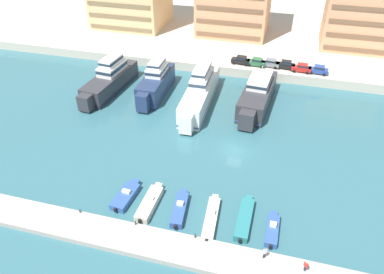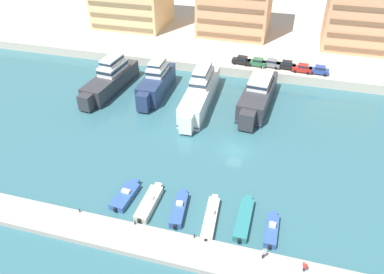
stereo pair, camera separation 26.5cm
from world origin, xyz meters
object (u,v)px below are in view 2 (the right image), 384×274
at_px(motorboat_blue_far_left, 126,195).
at_px(car_blue_center_right, 319,70).
at_px(motorboat_blue_mid_left, 179,209).
at_px(motorboat_cream_center_left, 211,218).
at_px(yacht_charcoal_far_left, 111,79).
at_px(motorboat_cream_left, 149,203).
at_px(yacht_navy_left, 156,82).
at_px(yacht_white_mid_left, 200,91).
at_px(yacht_charcoal_center_left, 258,95).
at_px(car_grey_mid_left, 271,63).
at_px(motorboat_teal_center, 244,219).
at_px(car_black_center_left, 286,65).
at_px(car_green_left, 257,62).
at_px(pedestrian_near_edge, 264,253).
at_px(pedestrian_mid_deck, 305,266).
at_px(car_red_center, 302,68).
at_px(motorboat_blue_center_right, 272,230).
at_px(car_black_far_left, 242,60).

bearing_deg(motorboat_blue_far_left, car_blue_center_right, 59.57).
bearing_deg(motorboat_blue_mid_left, motorboat_cream_center_left, -5.54).
xyz_separation_m(yacht_charcoal_far_left, motorboat_cream_left, (19.57, -29.23, -1.89)).
xyz_separation_m(yacht_navy_left, yacht_white_mid_left, (9.61, -1.39, 0.08)).
bearing_deg(yacht_charcoal_center_left, yacht_white_mid_left, -168.47).
distance_m(yacht_navy_left, car_grey_mid_left, 26.06).
distance_m(yacht_charcoal_far_left, car_grey_mid_left, 34.89).
distance_m(yacht_white_mid_left, motorboat_teal_center, 31.07).
xyz_separation_m(yacht_navy_left, car_black_center_left, (24.84, 14.61, 0.48)).
xyz_separation_m(car_green_left, pedestrian_near_edge, (7.35, -49.46, -1.31)).
distance_m(car_green_left, pedestrian_mid_deck, 51.40).
xyz_separation_m(motorboat_cream_center_left, car_green_left, (-0.03, 44.83, 2.57)).
height_order(yacht_charcoal_far_left, pedestrian_near_edge, yacht_charcoal_far_left).
bearing_deg(pedestrian_near_edge, car_green_left, 98.45).
height_order(motorboat_blue_far_left, car_red_center, car_red_center).
distance_m(motorboat_blue_mid_left, car_green_left, 44.69).
bearing_deg(car_green_left, yacht_charcoal_center_left, -81.98).
bearing_deg(car_black_center_left, motorboat_cream_left, -108.49).
xyz_separation_m(yacht_white_mid_left, pedestrian_mid_deck, (20.89, -34.24, -0.94)).
bearing_deg(car_grey_mid_left, pedestrian_near_edge, -85.01).
distance_m(yacht_charcoal_center_left, motorboat_teal_center, 30.40).
height_order(motorboat_blue_center_right, car_green_left, car_green_left).
distance_m(car_black_far_left, car_black_center_left, 9.82).
bearing_deg(yacht_white_mid_left, motorboat_blue_far_left, -96.94).
bearing_deg(car_black_center_left, motorboat_teal_center, -92.66).
relative_size(yacht_charcoal_far_left, motorboat_cream_left, 2.60).
relative_size(yacht_charcoal_center_left, motorboat_blue_mid_left, 2.85).
bearing_deg(pedestrian_near_edge, yacht_white_mid_left, 115.75).
relative_size(motorboat_cream_center_left, pedestrian_mid_deck, 5.23).
xyz_separation_m(yacht_charcoal_far_left, pedestrian_mid_deck, (40.19, -34.73, -0.73)).
height_order(motorboat_blue_far_left, motorboat_blue_center_right, motorboat_blue_center_right).
bearing_deg(yacht_charcoal_far_left, car_green_left, 28.36).
height_order(yacht_navy_left, yacht_white_mid_left, yacht_white_mid_left).
distance_m(motorboat_teal_center, pedestrian_near_edge, 6.59).
height_order(motorboat_teal_center, car_black_far_left, car_black_far_left).
bearing_deg(motorboat_blue_far_left, pedestrian_near_edge, -15.56).
relative_size(motorboat_cream_left, car_black_far_left, 1.75).
bearing_deg(car_red_center, motorboat_blue_far_left, -116.92).
bearing_deg(yacht_charcoal_center_left, yacht_charcoal_far_left, -176.74).
height_order(pedestrian_near_edge, pedestrian_mid_deck, pedestrian_near_edge).
bearing_deg(car_blue_center_right, motorboat_blue_far_left, -120.43).
relative_size(car_black_far_left, car_black_center_left, 1.02).
bearing_deg(car_red_center, car_green_left, 177.41).
bearing_deg(motorboat_cream_center_left, car_grey_mid_left, 86.24).
height_order(motorboat_cream_center_left, car_black_center_left, car_black_center_left).
distance_m(motorboat_blue_mid_left, motorboat_cream_center_left, 4.44).
bearing_deg(yacht_charcoal_far_left, car_grey_mid_left, 26.50).
relative_size(yacht_navy_left, car_black_center_left, 3.88).
bearing_deg(yacht_white_mid_left, yacht_charcoal_center_left, 11.53).
bearing_deg(yacht_charcoal_center_left, motorboat_blue_far_left, -115.11).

